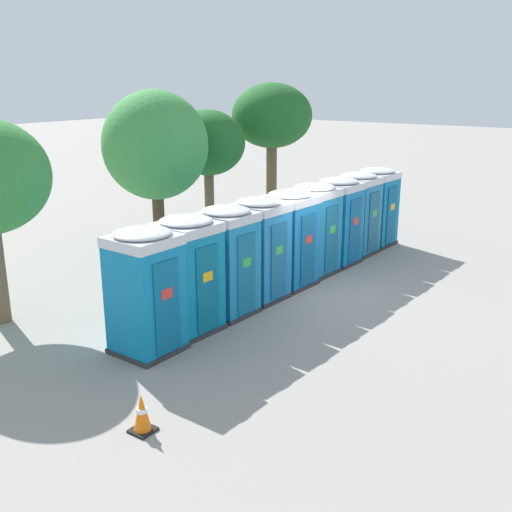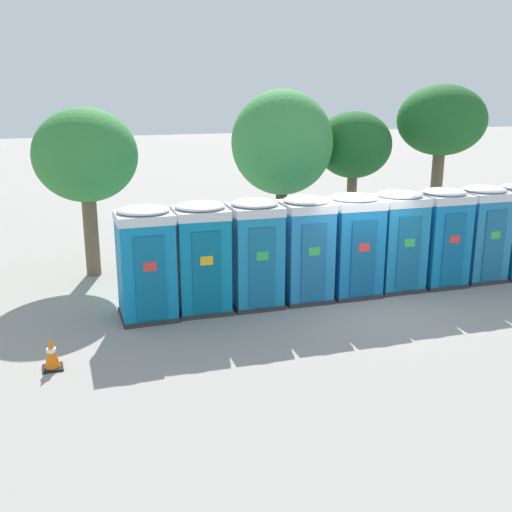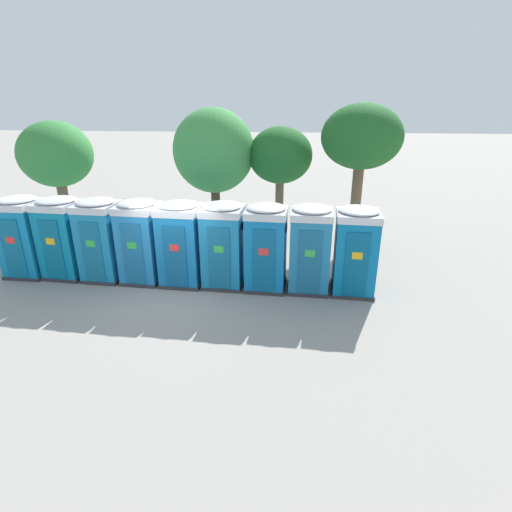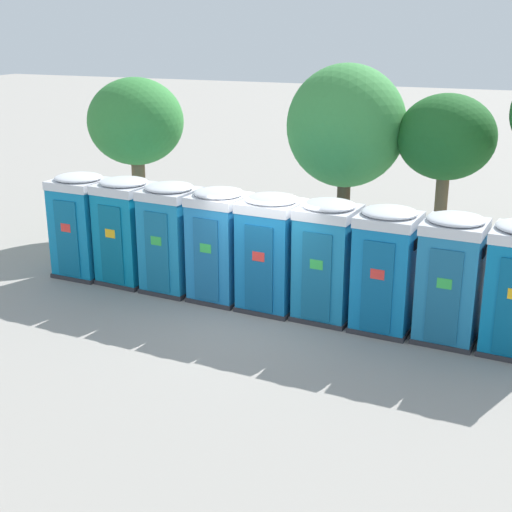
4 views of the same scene
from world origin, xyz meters
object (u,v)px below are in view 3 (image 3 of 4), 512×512
at_px(street_tree_1, 56,155).
at_px(portapotty_7, 310,248).
at_px(portapotty_3, 141,241).
at_px(street_tree_3, 214,151).
at_px(portapotty_4, 181,243).
at_px(portapotty_8, 355,250).
at_px(portapotty_0, 24,236).
at_px(portapotty_5, 223,244).
at_px(street_tree_2, 362,138).
at_px(portapotty_6, 266,247).
at_px(street_tree_0, 280,156).
at_px(portapotty_2, 101,239).
at_px(portapotty_1, 63,237).

bearing_deg(street_tree_1, portapotty_7, -22.86).
height_order(portapotty_3, street_tree_3, street_tree_3).
distance_m(portapotty_3, portapotty_4, 1.27).
distance_m(portapotty_3, street_tree_3, 5.38).
bearing_deg(street_tree_3, portapotty_8, -45.19).
height_order(portapotty_0, portapotty_5, same).
bearing_deg(street_tree_2, portapotty_6, -125.30).
relative_size(portapotty_4, street_tree_0, 0.59).
xyz_separation_m(portapotty_4, street_tree_3, (0.13, 4.83, 2.08)).
xyz_separation_m(portapotty_5, portapotty_7, (2.54, -0.09, 0.00)).
bearing_deg(portapotty_4, portapotty_0, 178.00).
relative_size(portapotty_6, street_tree_2, 0.49).
height_order(portapotty_3, street_tree_1, street_tree_1).
bearing_deg(portapotty_3, portapotty_2, 177.78).
height_order(portapotty_7, portapotty_8, same).
distance_m(portapotty_5, street_tree_1, 8.41).
height_order(portapotty_3, portapotty_5, same).
bearing_deg(portapotty_8, portapotty_4, 178.32).
distance_m(portapotty_8, street_tree_0, 5.92).
bearing_deg(portapotty_6, portapotty_4, 178.09).
xyz_separation_m(portapotty_3, street_tree_2, (6.94, 4.27, 2.67)).
height_order(portapotty_2, portapotty_6, same).
distance_m(portapotty_4, street_tree_2, 7.62).
bearing_deg(street_tree_2, portapotty_0, -158.83).
bearing_deg(portapotty_8, portapotty_2, 177.99).
xyz_separation_m(street_tree_1, street_tree_2, (11.54, 0.35, 0.70)).
height_order(portapotty_6, portapotty_7, same).
distance_m(portapotty_3, portapotty_8, 6.35).
bearing_deg(portapotty_6, portapotty_2, 177.70).
distance_m(portapotty_7, street_tree_2, 5.50).
bearing_deg(street_tree_0, portapotty_1, -144.03).
bearing_deg(portapotty_5, portapotty_8, -2.19).
height_order(portapotty_4, portapotty_7, same).
distance_m(portapotty_1, portapotty_5, 5.08).
height_order(portapotty_6, street_tree_0, street_tree_0).
xyz_separation_m(portapotty_1, portapotty_5, (5.07, -0.20, 0.00)).
bearing_deg(portapotty_7, portapotty_0, 178.26).
bearing_deg(portapotty_2, portapotty_1, 176.56).
bearing_deg(portapotty_3, portapotty_5, -1.65).
height_order(portapotty_2, portapotty_4, same).
height_order(portapotty_2, portapotty_8, same).
distance_m(portapotty_2, portapotty_3, 1.27).
relative_size(portapotty_0, portapotty_8, 1.00).
height_order(portapotty_0, portapotty_7, same).
xyz_separation_m(portapotty_0, portapotty_6, (7.61, -0.26, 0.00)).
distance_m(portapotty_2, portapotty_7, 6.35).
bearing_deg(street_tree_3, portapotty_2, -119.54).
height_order(portapotty_0, street_tree_2, street_tree_2).
bearing_deg(portapotty_8, portapotty_0, 178.16).
height_order(portapotty_1, portapotty_2, same).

